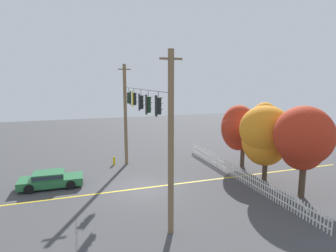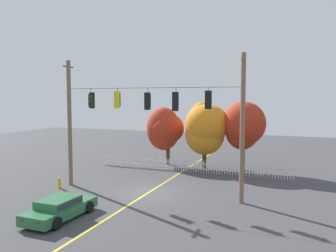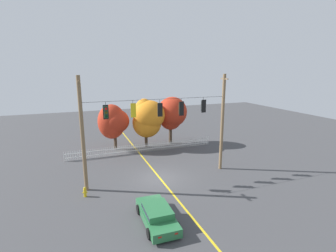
{
  "view_description": "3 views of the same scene",
  "coord_description": "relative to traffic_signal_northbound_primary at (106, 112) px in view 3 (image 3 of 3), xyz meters",
  "views": [
    {
      "loc": [
        18.7,
        -4.35,
        7.61
      ],
      "look_at": [
        1.32,
        1.51,
        4.65
      ],
      "focal_mm": 29.96,
      "sensor_mm": 36.0,
      "label": 1
    },
    {
      "loc": [
        9.4,
        -20.94,
        6.41
      ],
      "look_at": [
        0.95,
        1.28,
        4.46
      ],
      "focal_mm": 37.09,
      "sensor_mm": 36.0,
      "label": 2
    },
    {
      "loc": [
        -6.72,
        -19.69,
        9.54
      ],
      "look_at": [
        1.27,
        1.28,
        4.39
      ],
      "focal_mm": 26.92,
      "sensor_mm": 36.0,
      "label": 3
    }
  ],
  "objects": [
    {
      "name": "ground",
      "position": [
        4.36,
        -0.01,
        -6.22
      ],
      "size": [
        80.0,
        80.0,
        0.0
      ],
      "primitive_type": "plane",
      "color": "#424244"
    },
    {
      "name": "autumn_maple_near_fence",
      "position": [
        1.9,
        9.44,
        -2.74
      ],
      "size": [
        3.63,
        3.27,
        5.51
      ],
      "color": "#473828",
      "rests_on": "ground"
    },
    {
      "name": "white_picket_fence",
      "position": [
        4.89,
        7.44,
        -5.69
      ],
      "size": [
        17.21,
        0.06,
        1.04
      ],
      "color": "white",
      "rests_on": "ground"
    },
    {
      "name": "parked_car",
      "position": [
        2.04,
        -6.23,
        -5.61
      ],
      "size": [
        2.02,
        4.39,
        1.15
      ],
      "color": "#286B3D",
      "rests_on": "ground"
    },
    {
      "name": "traffic_signal_southbound_primary",
      "position": [
        4.4,
        -0.02,
        -0.04
      ],
      "size": [
        0.43,
        0.38,
        1.45
      ],
      "color": "black"
    },
    {
      "name": "fire_hydrant",
      "position": [
        -2.02,
        -1.12,
        -5.83
      ],
      "size": [
        0.38,
        0.22,
        0.79
      ],
      "color": "gold",
      "rests_on": "ground"
    },
    {
      "name": "traffic_signal_northbound_secondary",
      "position": [
        6.35,
        -0.02,
        -0.05
      ],
      "size": [
        0.43,
        0.38,
        1.5
      ],
      "color": "black"
    },
    {
      "name": "autumn_maple_mid",
      "position": [
        5.9,
        9.04,
        -2.52
      ],
      "size": [
        3.92,
        3.69,
        6.03
      ],
      "color": "#473828",
      "rests_on": "ground"
    },
    {
      "name": "traffic_signal_eastbound_side",
      "position": [
        2.13,
        -0.02,
        0.05
      ],
      "size": [
        0.43,
        0.38,
        1.37
      ],
      "color": "black"
    },
    {
      "name": "signal_support_span",
      "position": [
        4.36,
        -0.01,
        -1.62
      ],
      "size": [
        12.73,
        1.1,
        9.07
      ],
      "color": "brown",
      "rests_on": "ground"
    },
    {
      "name": "autumn_oak_far_east",
      "position": [
        9.23,
        9.4,
        -2.3
      ],
      "size": [
        3.76,
        3.6,
        6.07
      ],
      "color": "#473828",
      "rests_on": "ground"
    },
    {
      "name": "lane_centerline_stripe",
      "position": [
        4.36,
        -0.01,
        -6.21
      ],
      "size": [
        0.16,
        36.0,
        0.01
      ],
      "primitive_type": "cube",
      "color": "gold",
      "rests_on": "ground"
    },
    {
      "name": "traffic_signal_westbound_side",
      "position": [
        8.5,
        -0.02,
        0.06
      ],
      "size": [
        0.43,
        0.38,
        1.35
      ],
      "color": "black"
    },
    {
      "name": "traffic_signal_northbound_primary",
      "position": [
        0.0,
        0.0,
        0.0
      ],
      "size": [
        0.43,
        0.38,
        1.4
      ],
      "color": "black"
    }
  ]
}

